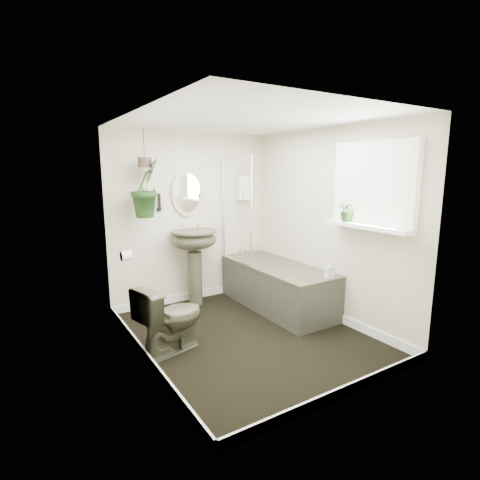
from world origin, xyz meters
TOP-DOWN VIEW (x-y plane):
  - floor at (0.00, 0.00)m, footprint 2.30×2.80m
  - ceiling at (0.00, 0.00)m, footprint 2.30×2.80m
  - wall_back at (0.00, 1.41)m, footprint 2.30×0.02m
  - wall_front at (0.00, -1.41)m, footprint 2.30×0.02m
  - wall_left at (-1.16, 0.00)m, footprint 0.02×2.80m
  - wall_right at (1.16, 0.00)m, footprint 0.02×2.80m
  - skirting at (0.00, 0.00)m, footprint 2.30×2.80m
  - bathtub at (0.80, 0.50)m, footprint 0.72×1.72m
  - bath_screen at (0.47, 0.99)m, footprint 0.04×0.72m
  - shower_box at (0.80, 1.34)m, footprint 0.20×0.10m
  - oval_mirror at (-0.07, 1.37)m, footprint 0.46×0.03m
  - wall_sconce at (-0.47, 1.36)m, footprint 0.04×0.04m
  - toilet_roll_holder at (-1.10, 0.70)m, footprint 0.11×0.11m
  - window_recess at (1.09, -0.70)m, footprint 0.08×1.00m
  - window_sill at (1.02, -0.70)m, footprint 0.18×1.00m
  - window_blinds at (1.04, -0.70)m, footprint 0.01×0.86m
  - toilet at (-0.85, 0.10)m, footprint 0.77×0.56m
  - pedestal_sink at (-0.07, 1.19)m, footprint 0.68×0.61m
  - sill_plant at (1.02, -0.43)m, footprint 0.28×0.27m
  - hanging_plant at (-0.70, 1.16)m, footprint 0.50×0.48m
  - soap_bottle at (0.94, -0.29)m, footprint 0.11×0.12m
  - hanging_pot at (-0.70, 1.16)m, footprint 0.16×0.16m

SIDE VIEW (x-z plane):
  - floor at x=0.00m, z-range -0.02..0.00m
  - skirting at x=0.00m, z-range 0.00..0.10m
  - bathtub at x=0.80m, z-range 0.00..0.58m
  - toilet at x=-0.85m, z-range 0.00..0.70m
  - pedestal_sink at x=-0.07m, z-range 0.00..1.03m
  - soap_bottle at x=0.94m, z-range 0.58..0.78m
  - toilet_roll_holder at x=-1.10m, z-range 0.84..0.96m
  - wall_back at x=0.00m, z-range 0.00..2.30m
  - wall_front at x=0.00m, z-range 0.00..2.30m
  - wall_left at x=-1.16m, z-range 0.00..2.30m
  - wall_right at x=1.16m, z-range 0.00..2.30m
  - window_sill at x=1.02m, z-range 1.21..1.25m
  - bath_screen at x=0.47m, z-range 0.58..1.98m
  - sill_plant at x=1.02m, z-range 1.25..1.50m
  - wall_sconce at x=-0.47m, z-range 1.29..1.51m
  - oval_mirror at x=-0.07m, z-range 1.19..1.81m
  - shower_box at x=0.80m, z-range 1.38..1.73m
  - hanging_plant at x=-0.70m, z-range 1.24..1.95m
  - window_recess at x=1.09m, z-range 1.20..2.10m
  - window_blinds at x=1.04m, z-range 1.27..2.03m
  - hanging_pot at x=-0.70m, z-range 1.83..1.95m
  - ceiling at x=0.00m, z-range 2.30..2.32m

